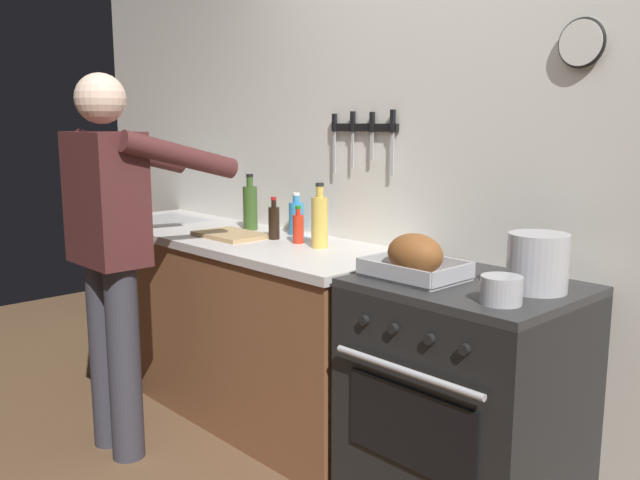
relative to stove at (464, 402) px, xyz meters
name	(u,v)px	position (x,y,z in m)	size (l,w,h in m)	color
wall_back	(479,162)	(-0.22, 0.36, 0.85)	(6.00, 0.13, 2.60)	white
counter_block	(234,318)	(-1.43, 0.00, 0.01)	(2.03, 0.65, 0.90)	brown
stove	(464,402)	(0.00, 0.00, 0.00)	(0.76, 0.67, 0.90)	black
person_cook	(113,242)	(-1.36, -0.67, 0.50)	(0.51, 0.63, 1.66)	#383842
roasting_pan	(415,259)	(-0.18, -0.09, 0.52)	(0.35, 0.26, 0.16)	#B7B7BC
stock_pot	(538,262)	(0.23, 0.06, 0.55)	(0.20, 0.20, 0.20)	#B7B7BC
saucepan	(501,290)	(0.23, -0.16, 0.49)	(0.13, 0.13, 0.09)	#B7B7BC
cutting_board	(231,235)	(-1.35, -0.06, 0.46)	(0.36, 0.24, 0.02)	tan
bottle_hot_sauce	(298,228)	(-1.00, 0.07, 0.52)	(0.05, 0.05, 0.18)	red
bottle_dish_soap	(296,217)	(-1.19, 0.22, 0.54)	(0.07, 0.07, 0.21)	#338CCC
bottle_soy_sauce	(274,222)	(-1.16, 0.06, 0.53)	(0.05, 0.05, 0.20)	black
bottle_olive_oil	(250,207)	(-1.46, 0.15, 0.57)	(0.07, 0.07, 0.29)	#385623
bottle_cooking_oil	(320,221)	(-0.85, 0.07, 0.57)	(0.08, 0.08, 0.29)	gold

